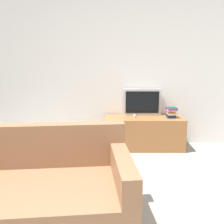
{
  "coord_description": "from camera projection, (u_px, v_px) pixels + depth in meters",
  "views": [
    {
      "loc": [
        0.14,
        -1.49,
        1.46
      ],
      "look_at": [
        0.13,
        2.39,
        0.69
      ],
      "focal_mm": 42.0,
      "sensor_mm": 36.0,
      "label": 1
    }
  ],
  "objects": [
    {
      "name": "remote_on_stand",
      "position": [
        135.0,
        116.0,
        4.38
      ],
      "size": [
        0.06,
        0.17,
        0.02
      ],
      "rotation": [
        0.0,
        0.0,
        -0.13
      ],
      "color": "#B7B7B7",
      "rests_on": "tv_stand"
    },
    {
      "name": "tv_stand",
      "position": [
        144.0,
        133.0,
        4.37
      ],
      "size": [
        1.3,
        0.5,
        0.53
      ],
      "color": "#9E6638",
      "rests_on": "ground_plane"
    },
    {
      "name": "book_stack",
      "position": [
        171.0,
        112.0,
        4.3
      ],
      "size": [
        0.17,
        0.22,
        0.19
      ],
      "color": "#23478E",
      "rests_on": "tv_stand"
    },
    {
      "name": "wall_back",
      "position": [
        105.0,
        69.0,
        4.47
      ],
      "size": [
        9.0,
        0.06,
        2.6
      ],
      "color": "white",
      "rests_on": "ground_plane"
    },
    {
      "name": "couch",
      "position": [
        9.0,
        201.0,
        2.21
      ],
      "size": [
        2.14,
        1.17,
        0.86
      ],
      "rotation": [
        0.0,
        0.0,
        0.11
      ],
      "color": "#8C6042",
      "rests_on": "ground_plane"
    },
    {
      "name": "television",
      "position": [
        142.0,
        102.0,
        4.48
      ],
      "size": [
        0.64,
        0.09,
        0.45
      ],
      "color": "silver",
      "rests_on": "tv_stand"
    }
  ]
}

